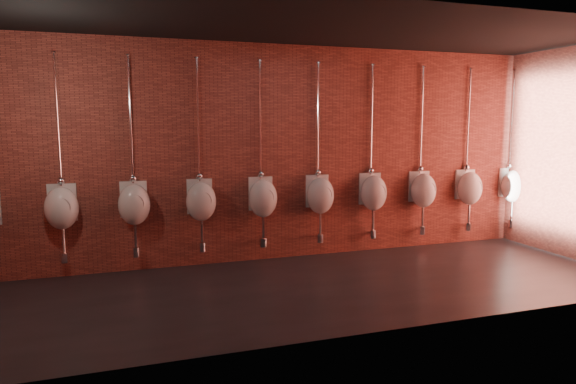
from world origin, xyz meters
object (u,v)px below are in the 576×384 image
urinal_5 (320,195)px  urinal_6 (373,192)px  urinal_2 (134,204)px  urinal_7 (423,190)px  urinal_4 (263,198)px  urinal_3 (201,200)px  urinal_9 (513,185)px  urinal_8 (469,188)px  urinal_1 (62,207)px

urinal_5 → urinal_6: size_ratio=1.00×
urinal_2 → urinal_7: 4.53m
urinal_4 → urinal_5: same height
urinal_2 → urinal_5: 2.72m
urinal_3 → urinal_7: 3.63m
urinal_4 → urinal_7: bearing=0.0°
urinal_9 → urinal_4: bearing=180.0°
urinal_8 → urinal_6: bearing=180.0°
urinal_3 → urinal_8: size_ratio=1.00×
urinal_6 → urinal_8: 1.81m
urinal_2 → urinal_8: same height
urinal_2 → urinal_9: (6.35, 0.00, 0.00)m
urinal_7 → urinal_2: bearing=180.0°
urinal_4 → urinal_7: same height
urinal_3 → urinal_9: same height
urinal_2 → urinal_5: bearing=0.0°
urinal_5 → urinal_8: 2.72m
urinal_4 → urinal_1: bearing=180.0°
urinal_2 → urinal_6: same height
urinal_2 → urinal_3: (0.91, 0.00, 0.00)m
urinal_5 → urinal_7: bearing=0.0°
urinal_3 → urinal_7: same height
urinal_1 → urinal_3: size_ratio=1.00×
urinal_7 → urinal_9: 1.81m
urinal_7 → urinal_9: same height
urinal_3 → urinal_7: (3.63, 0.00, 0.00)m
urinal_6 → urinal_7: size_ratio=1.00×
urinal_1 → urinal_5: size_ratio=1.00×
urinal_1 → urinal_4: size_ratio=1.00×
urinal_2 → urinal_4: same height
urinal_6 → urinal_3: bearing=180.0°
urinal_2 → urinal_8: (5.44, 0.00, 0.00)m
urinal_1 → urinal_7: bearing=0.0°
urinal_2 → urinal_3: bearing=0.0°
urinal_9 → urinal_2: bearing=180.0°
urinal_1 → urinal_6: size_ratio=1.00×
urinal_2 → urinal_8: size_ratio=1.00×
urinal_7 → urinal_4: bearing=180.0°
urinal_2 → urinal_4: size_ratio=1.00×
urinal_5 → urinal_1: bearing=180.0°
urinal_1 → urinal_9: bearing=0.0°
urinal_3 → urinal_9: size_ratio=1.00×
urinal_3 → urinal_7: size_ratio=1.00×
urinal_1 → urinal_7: same height
urinal_1 → urinal_8: size_ratio=1.00×
urinal_2 → urinal_9: size_ratio=1.00×
urinal_3 → urinal_8: (4.53, 0.00, 0.00)m
urinal_2 → urinal_3: size_ratio=1.00×
urinal_1 → urinal_4: bearing=0.0°
urinal_8 → urinal_9: same height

